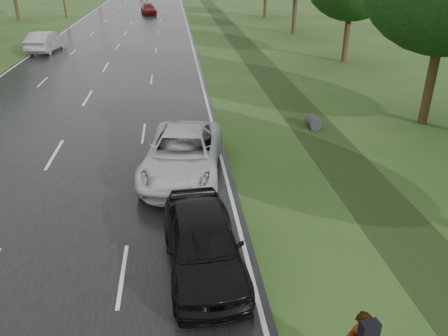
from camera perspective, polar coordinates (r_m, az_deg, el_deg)
name	(u,v)px	position (r m, az deg, el deg)	size (l,w,h in m)	color
road	(129,27)	(54.75, -12.26, 17.57)	(14.00, 180.00, 0.04)	black
edge_stripe_east	(187,26)	(54.54, -4.84, 18.03)	(0.12, 180.00, 0.01)	silver
edge_stripe_west	(70,28)	(55.78, -19.47, 16.91)	(0.12, 180.00, 0.01)	silver
center_line	(129,27)	(54.75, -12.26, 17.60)	(0.12, 180.00, 0.01)	silver
drainage_ditch	(274,81)	(29.38, 6.54, 11.28)	(2.20, 120.00, 0.56)	black
white_pickup	(183,154)	(16.00, -5.39, 1.85)	(2.67, 5.80, 1.61)	#BDBDBD
dark_sedan	(203,242)	(11.18, -2.77, -9.61)	(1.87, 4.65, 1.59)	black
silver_sedan	(46,41)	(41.65, -22.28, 15.08)	(1.79, 5.13, 1.69)	gray
far_car_red	(149,9)	(66.78, -9.83, 19.75)	(1.87, 4.60, 1.33)	maroon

